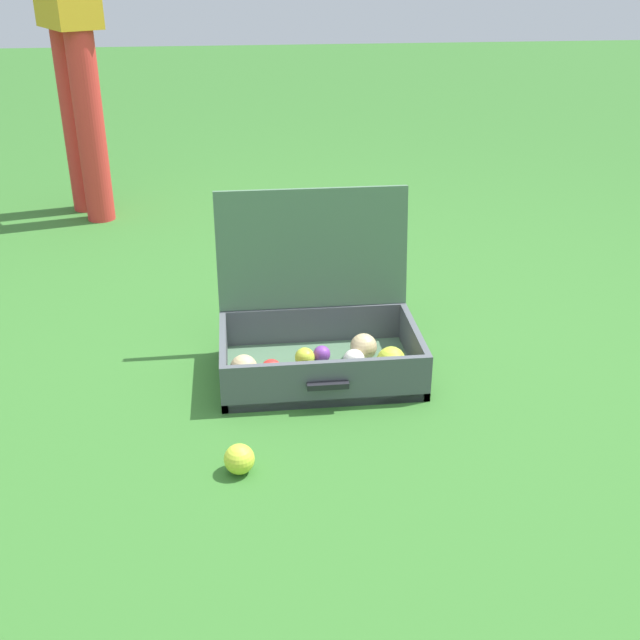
% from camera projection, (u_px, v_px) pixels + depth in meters
% --- Properties ---
extents(ground_plane, '(16.00, 16.00, 0.00)m').
position_uv_depth(ground_plane, '(324.00, 377.00, 2.22)').
color(ground_plane, '#336B28').
extents(open_suitcase, '(0.56, 0.43, 0.49)m').
position_uv_depth(open_suitcase, '(320.00, 333.00, 2.22)').
color(open_suitcase, '#4C7051').
rests_on(open_suitcase, ground).
extents(stray_ball_on_grass, '(0.07, 0.07, 0.07)m').
position_uv_depth(stray_ball_on_grass, '(239.00, 459.00, 1.81)').
color(stray_ball_on_grass, '#CCDB38').
rests_on(stray_ball_on_grass, ground).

